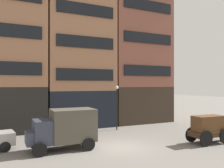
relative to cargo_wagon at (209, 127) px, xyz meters
The scene contains 8 objects.
ground_plane 6.60m from the cargo_wagon, 163.53° to the left, with size 120.00×120.00×0.00m, color slate.
building_far_left 18.56m from the cargo_wagon, 138.63° to the left, with size 7.29×6.59×13.80m.
building_center_left 15.04m from the cargo_wagon, 118.63° to the left, with size 7.15×6.59×16.36m.
building_center_right 13.28m from the cargo_wagon, 86.85° to the left, with size 7.54×6.59×14.89m.
cargo_wagon is the anchor object (origin of this frame).
delivery_truck_near 10.29m from the cargo_wagon, 164.05° to the left, with size 4.37×2.16×2.62m.
pedestrian_officer 8.76m from the cargo_wagon, 138.89° to the left, with size 0.48×0.48×1.79m.
streetlamp_curbside 8.37m from the cargo_wagon, 117.31° to the left, with size 0.32×0.32×4.12m.
Camera 1 is at (-7.49, -14.13, 4.24)m, focal length 37.69 mm.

